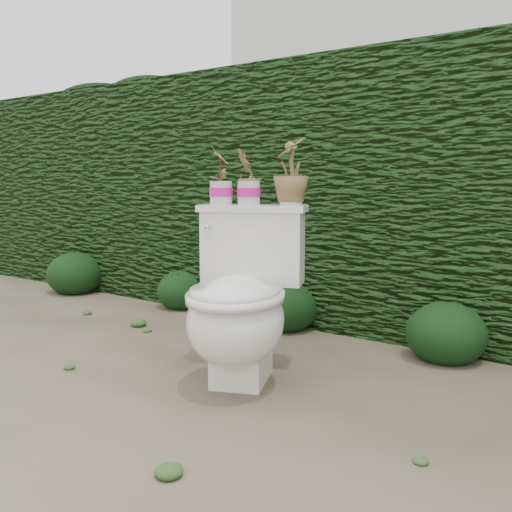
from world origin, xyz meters
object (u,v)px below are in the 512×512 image
Objects in this scene: potted_plant_left at (221,177)px; potted_plant_center at (249,179)px; toilet at (240,304)px; potted_plant_right at (291,173)px.

potted_plant_left reaches higher than potted_plant_center.
potted_plant_right is (0.07, 0.29, 0.57)m from toilet.
potted_plant_left is 1.06× the size of potted_plant_center.
potted_plant_left is 0.13m from potted_plant_center.
potted_plant_right reaches higher than toilet.
potted_plant_right is at bearing 96.59° from potted_plant_center.
potted_plant_left is (-0.24, 0.16, 0.55)m from toilet.
potted_plant_center reaches higher than toilet.
potted_plant_center is 0.83× the size of potted_plant_right.
potted_plant_center is (0.12, 0.05, -0.01)m from potted_plant_left.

